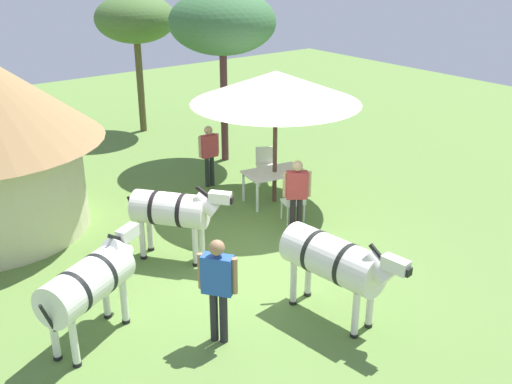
{
  "coord_description": "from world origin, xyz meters",
  "views": [
    {
      "loc": [
        -5.79,
        -7.95,
        5.52
      ],
      "look_at": [
        0.79,
        0.65,
        1.0
      ],
      "focal_mm": 41.41,
      "sensor_mm": 36.0,
      "label": 1
    }
  ],
  "objects_px": {
    "guest_beside_umbrella": "(209,150)",
    "patio_dining_table": "(275,175)",
    "patio_chair_west_end": "(295,200)",
    "zebra_toward_hut": "(335,261)",
    "acacia_tree_right_background": "(135,19)",
    "patio_chair_near_lawn": "(265,163)",
    "zebra_by_umbrella": "(173,210)",
    "acacia_tree_behind_hut": "(222,23)",
    "guest_behind_table": "(297,190)",
    "zebra_nearest_camera": "(89,282)",
    "standing_watcher": "(218,282)",
    "shade_umbrella": "(276,87)"
  },
  "relations": [
    {
      "from": "guest_beside_umbrella",
      "to": "patio_dining_table",
      "type": "bearing_deg",
      "value": 115.71
    },
    {
      "from": "patio_chair_west_end",
      "to": "zebra_toward_hut",
      "type": "relative_size",
      "value": 0.38
    },
    {
      "from": "guest_beside_umbrella",
      "to": "acacia_tree_right_background",
      "type": "height_order",
      "value": "acacia_tree_right_background"
    },
    {
      "from": "patio_chair_near_lawn",
      "to": "zebra_by_umbrella",
      "type": "height_order",
      "value": "zebra_by_umbrella"
    },
    {
      "from": "guest_beside_umbrella",
      "to": "acacia_tree_behind_hut",
      "type": "xyz_separation_m",
      "value": [
        1.42,
        1.39,
        2.78
      ]
    },
    {
      "from": "zebra_toward_hut",
      "to": "patio_chair_near_lawn",
      "type": "bearing_deg",
      "value": -124.8
    },
    {
      "from": "patio_dining_table",
      "to": "patio_chair_near_lawn",
      "type": "height_order",
      "value": "patio_chair_near_lawn"
    },
    {
      "from": "zebra_by_umbrella",
      "to": "acacia_tree_right_background",
      "type": "distance_m",
      "value": 9.06
    },
    {
      "from": "patio_dining_table",
      "to": "guest_behind_table",
      "type": "xyz_separation_m",
      "value": [
        -0.71,
        -1.57,
        0.31
      ]
    },
    {
      "from": "patio_dining_table",
      "to": "zebra_toward_hut",
      "type": "relative_size",
      "value": 0.64
    },
    {
      "from": "acacia_tree_behind_hut",
      "to": "patio_dining_table",
      "type": "bearing_deg",
      "value": -103.59
    },
    {
      "from": "acacia_tree_behind_hut",
      "to": "zebra_by_umbrella",
      "type": "bearing_deg",
      "value": -134.26
    },
    {
      "from": "acacia_tree_behind_hut",
      "to": "guest_beside_umbrella",
      "type": "bearing_deg",
      "value": -135.64
    },
    {
      "from": "patio_dining_table",
      "to": "zebra_nearest_camera",
      "type": "relative_size",
      "value": 0.76
    },
    {
      "from": "standing_watcher",
      "to": "zebra_by_umbrella",
      "type": "height_order",
      "value": "standing_watcher"
    },
    {
      "from": "zebra_nearest_camera",
      "to": "zebra_by_umbrella",
      "type": "height_order",
      "value": "zebra_by_umbrella"
    },
    {
      "from": "zebra_nearest_camera",
      "to": "acacia_tree_right_background",
      "type": "distance_m",
      "value": 11.31
    },
    {
      "from": "patio_chair_west_end",
      "to": "zebra_by_umbrella",
      "type": "relative_size",
      "value": 0.52
    },
    {
      "from": "standing_watcher",
      "to": "patio_chair_west_end",
      "type": "bearing_deg",
      "value": 87.58
    },
    {
      "from": "standing_watcher",
      "to": "zebra_toward_hut",
      "type": "height_order",
      "value": "standing_watcher"
    },
    {
      "from": "shade_umbrella",
      "to": "patio_chair_west_end",
      "type": "relative_size",
      "value": 4.19
    },
    {
      "from": "patio_dining_table",
      "to": "acacia_tree_right_background",
      "type": "distance_m",
      "value": 7.57
    },
    {
      "from": "patio_chair_near_lawn",
      "to": "guest_behind_table",
      "type": "bearing_deg",
      "value": 92.25
    },
    {
      "from": "patio_chair_west_end",
      "to": "guest_behind_table",
      "type": "height_order",
      "value": "guest_behind_table"
    },
    {
      "from": "zebra_toward_hut",
      "to": "acacia_tree_behind_hut",
      "type": "xyz_separation_m",
      "value": [
        2.95,
        7.29,
        2.69
      ]
    },
    {
      "from": "zebra_nearest_camera",
      "to": "acacia_tree_behind_hut",
      "type": "relative_size",
      "value": 0.44
    },
    {
      "from": "guest_behind_table",
      "to": "zebra_nearest_camera",
      "type": "xyz_separation_m",
      "value": [
        -4.76,
        -0.84,
        0.02
      ]
    },
    {
      "from": "shade_umbrella",
      "to": "acacia_tree_behind_hut",
      "type": "height_order",
      "value": "acacia_tree_behind_hut"
    },
    {
      "from": "zebra_nearest_camera",
      "to": "acacia_tree_behind_hut",
      "type": "bearing_deg",
      "value": 103.86
    },
    {
      "from": "zebra_toward_hut",
      "to": "guest_beside_umbrella",
      "type": "bearing_deg",
      "value": -111.53
    },
    {
      "from": "shade_umbrella",
      "to": "guest_behind_table",
      "type": "bearing_deg",
      "value": -114.19
    },
    {
      "from": "shade_umbrella",
      "to": "patio_dining_table",
      "type": "height_order",
      "value": "shade_umbrella"
    },
    {
      "from": "zebra_nearest_camera",
      "to": "zebra_toward_hut",
      "type": "relative_size",
      "value": 0.85
    },
    {
      "from": "patio_dining_table",
      "to": "patio_chair_west_end",
      "type": "xyz_separation_m",
      "value": [
        -0.4,
        -1.16,
        -0.13
      ]
    },
    {
      "from": "patio_dining_table",
      "to": "guest_behind_table",
      "type": "bearing_deg",
      "value": -114.19
    },
    {
      "from": "patio_chair_west_end",
      "to": "standing_watcher",
      "type": "height_order",
      "value": "standing_watcher"
    },
    {
      "from": "patio_chair_west_end",
      "to": "guest_beside_umbrella",
      "type": "xyz_separation_m",
      "value": [
        -0.28,
        2.87,
        0.41
      ]
    },
    {
      "from": "patio_chair_west_end",
      "to": "standing_watcher",
      "type": "distance_m",
      "value": 4.39
    },
    {
      "from": "shade_umbrella",
      "to": "acacia_tree_behind_hut",
      "type": "distance_m",
      "value": 3.35
    },
    {
      "from": "guest_behind_table",
      "to": "zebra_toward_hut",
      "type": "distance_m",
      "value": 3.01
    },
    {
      "from": "shade_umbrella",
      "to": "zebra_toward_hut",
      "type": "bearing_deg",
      "value": -117.69
    },
    {
      "from": "patio_dining_table",
      "to": "zebra_toward_hut",
      "type": "distance_m",
      "value": 4.74
    },
    {
      "from": "patio_dining_table",
      "to": "acacia_tree_behind_hut",
      "type": "bearing_deg",
      "value": 76.41
    },
    {
      "from": "shade_umbrella",
      "to": "acacia_tree_right_background",
      "type": "relative_size",
      "value": 0.89
    },
    {
      "from": "guest_behind_table",
      "to": "patio_chair_near_lawn",
      "type": "bearing_deg",
      "value": -80.44
    },
    {
      "from": "patio_chair_near_lawn",
      "to": "zebra_nearest_camera",
      "type": "relative_size",
      "value": 0.45
    },
    {
      "from": "patio_chair_west_end",
      "to": "patio_chair_near_lawn",
      "type": "distance_m",
      "value": 2.45
    },
    {
      "from": "patio_chair_near_lawn",
      "to": "zebra_nearest_camera",
      "type": "bearing_deg",
      "value": 58.09
    },
    {
      "from": "patio_dining_table",
      "to": "guest_beside_umbrella",
      "type": "distance_m",
      "value": 1.86
    },
    {
      "from": "guest_beside_umbrella",
      "to": "zebra_toward_hut",
      "type": "height_order",
      "value": "zebra_toward_hut"
    }
  ]
}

